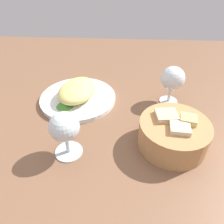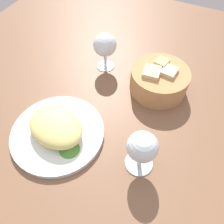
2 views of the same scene
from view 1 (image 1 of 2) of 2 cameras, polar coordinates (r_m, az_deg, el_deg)
The scene contains 7 objects.
ground_plane at distance 60.22cm, azimuth 1.58°, elevation -4.76°, with size 140.00×140.00×2.00cm, color brown.
plate at distance 70.24cm, azimuth -9.06°, elevation 3.68°, with size 24.22×24.22×1.40cm, color white.
omelette at distance 68.57cm, azimuth -9.31°, elevation 5.77°, with size 15.38×11.16×4.68cm, color #DFD175.
lettuce_garnish at distance 65.64cm, azimuth -12.62°, elevation 2.03°, with size 5.17×5.17×1.65cm, color #478C32.
bread_basket at distance 54.41cm, azimuth 16.07°, elevation -5.50°, with size 16.99×16.99×8.45cm.
wine_glass_near at distance 48.81cm, azimuth -12.57°, elevation -4.44°, with size 6.98×6.98×11.88cm.
wine_glass_far at distance 67.32cm, azimuth 15.89°, elevation 8.35°, with size 7.27×7.27×12.12cm.
Camera 1 is at (43.85, 0.85, 40.26)cm, focal length 34.14 mm.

